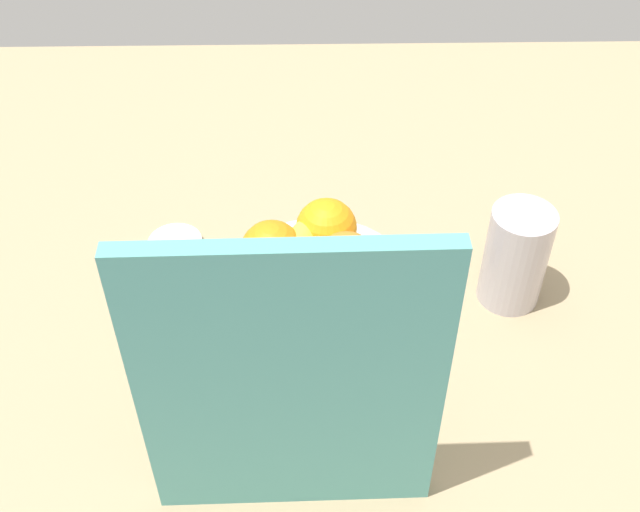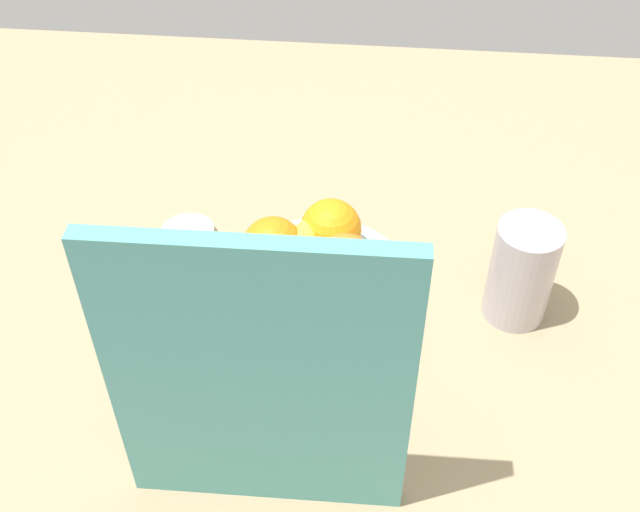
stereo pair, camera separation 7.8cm
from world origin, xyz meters
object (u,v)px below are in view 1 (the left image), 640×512
orange_back_left (304,287)px  jar_lid (175,245)px  banana_bunch (295,258)px  fruit_bowl (320,297)px  orange_center (272,251)px  cutting_board (291,391)px  orange_front_left (346,263)px  orange_front_right (326,228)px  thermos_tumbler (516,257)px

orange_back_left → jar_lid: orange_back_left is taller
banana_bunch → jar_lid: 22.53cm
fruit_bowl → orange_back_left: 8.91cm
orange_center → orange_back_left: 7.20cm
banana_bunch → jar_lid: banana_bunch is taller
fruit_bowl → cutting_board: bearing=83.1°
orange_front_left → orange_center: bearing=-13.9°
orange_front_left → fruit_bowl: bearing=-20.4°
orange_front_left → banana_bunch: (6.22, -1.80, -0.76)cm
orange_front_left → orange_front_right: 6.67cm
orange_front_left → thermos_tumbler: bearing=-168.9°
jar_lid → fruit_bowl: bearing=147.6°
orange_center → thermos_tumbler: (-30.63, -2.01, -3.32)cm
orange_front_right → banana_bunch: bearing=48.4°
orange_back_left → cutting_board: (1.15, 20.49, 7.66)cm
orange_front_left → jar_lid: size_ratio=1.03×
fruit_bowl → banana_bunch: (3.08, -0.64, 6.34)cm
cutting_board → thermos_tumbler: size_ratio=2.56×
banana_bunch → orange_center: bearing=-8.7°
orange_center → orange_front_right: bearing=-148.9°
fruit_bowl → jar_lid: fruit_bowl is taller
orange_front_right → orange_center: same height
fruit_bowl → jar_lid: bearing=-32.4°
orange_center → jar_lid: (14.16, -11.62, -9.51)cm
orange_front_right → orange_front_left: bearing=109.7°
orange_center → banana_bunch: size_ratio=0.44×
fruit_bowl → orange_front_right: bearing=-99.8°
orange_front_left → orange_back_left: bearing=37.1°
orange_center → jar_lid: size_ratio=1.03×
orange_back_left → orange_front_left: bearing=-142.9°
orange_back_left → thermos_tumbler: bearing=-163.2°
orange_front_left → orange_center: (8.97, -2.22, 0.00)cm
orange_back_left → banana_bunch: orange_back_left is taller
banana_bunch → thermos_tumbler: 28.10cm
orange_front_right → jar_lid: bearing=-19.9°
banana_bunch → fruit_bowl: bearing=168.3°
orange_front_left → cutting_board: cutting_board is taller
orange_center → thermos_tumbler: bearing=-176.2°
orange_front_left → thermos_tumbler: (-21.66, -4.24, -3.32)cm
thermos_tumbler → banana_bunch: bearing=5.0°
orange_front_right → jar_lid: 24.16cm
orange_front_right → cutting_board: (3.99, 30.62, 7.66)cm
jar_lid → cutting_board: bearing=113.9°
fruit_bowl → orange_front_left: size_ratio=2.93×
orange_front_right → thermos_tumbler: orange_front_right is taller
orange_center → cutting_board: (-2.73, 26.57, 7.66)cm
orange_front_left → orange_back_left: same height
fruit_bowl → banana_bunch: banana_bunch is taller
orange_front_left → orange_front_right: bearing=-70.3°
banana_bunch → thermos_tumbler: (-27.88, -2.43, -2.56)cm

